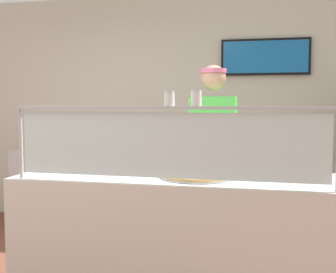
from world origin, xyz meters
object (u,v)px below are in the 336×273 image
at_px(pizza_box_stack, 49,143).
at_px(pizza_tray, 198,175).
at_px(parmesan_shaker, 169,99).
at_px(worker_figure, 213,156).
at_px(pizza_server, 197,172).
at_px(pepper_flake_shaker, 196,99).

bearing_deg(pizza_box_stack, pizza_tray, -40.34).
relative_size(parmesan_shaker, worker_figure, 0.05).
relative_size(pizza_server, worker_figure, 0.16).
bearing_deg(worker_figure, pizza_tray, -90.20).
distance_m(pizza_tray, worker_figure, 0.76).
relative_size(pizza_tray, pizza_box_stack, 1.10).
distance_m(pizza_tray, pizza_server, 0.03).
height_order(pizza_tray, pepper_flake_shaker, pepper_flake_shaker).
distance_m(pizza_server, worker_figure, 0.78).
xyz_separation_m(parmesan_shaker, pizza_box_stack, (-1.90, 2.01, -0.50)).
bearing_deg(pizza_server, pizza_tray, 76.44).
bearing_deg(worker_figure, pepper_flake_shaker, -88.40).
bearing_deg(pizza_tray, parmesan_shaker, -114.67).
xyz_separation_m(pizza_tray, pepper_flake_shaker, (0.03, -0.29, 0.51)).
relative_size(pizza_tray, pepper_flake_shaker, 5.29).
relative_size(pepper_flake_shaker, worker_figure, 0.06).
height_order(parmesan_shaker, pizza_box_stack, parmesan_shaker).
height_order(worker_figure, pizza_box_stack, worker_figure).
bearing_deg(pepper_flake_shaker, parmesan_shaker, -180.00).
bearing_deg(pizza_tray, pizza_box_stack, 139.66).
distance_m(pepper_flake_shaker, pizza_box_stack, 2.92).
xyz_separation_m(parmesan_shaker, worker_figure, (0.14, 1.05, -0.47)).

